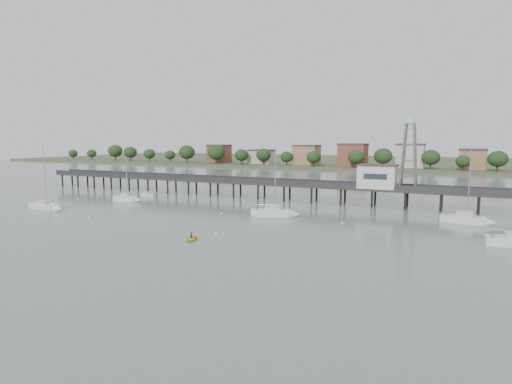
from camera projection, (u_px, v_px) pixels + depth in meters
ground_plane at (78, 259)px, 52.83m from camera, size 500.00×500.00×0.00m
pier at (274, 184)px, 105.81m from camera, size 150.00×5.00×5.50m
pier_building at (377, 176)px, 94.50m from camera, size 8.40×5.40×5.30m
lattice_tower at (409, 157)px, 91.11m from camera, size 3.20×3.20×15.50m
sailboat_c at (280, 213)px, 82.45m from camera, size 8.96×4.85×14.18m
sailboat_b at (130, 199)px, 102.23m from camera, size 7.00×2.93×11.35m
sailboat_a at (50, 207)px, 89.79m from camera, size 8.90×3.04×14.43m
sailboat_e at (473, 220)px, 75.09m from camera, size 8.46×3.30×13.62m
white_tender at (148, 195)px, 111.09m from camera, size 3.73×1.84×1.40m
yellow_dinghy at (191, 240)px, 62.93m from camera, size 2.15×1.04×2.89m
dinghy_occupant at (191, 240)px, 62.93m from camera, size 0.71×1.15×0.26m
mooring_buoys at (219, 220)px, 78.31m from camera, size 93.14×18.99×0.39m
far_shore at (391, 162)px, 265.92m from camera, size 500.00×170.00×10.40m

